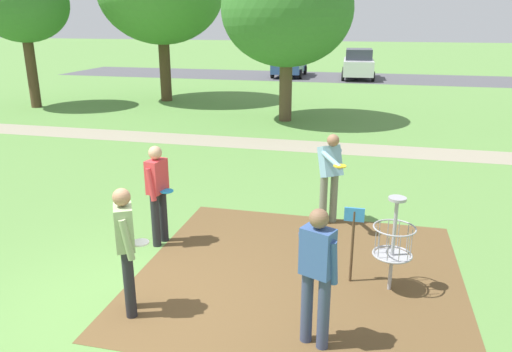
# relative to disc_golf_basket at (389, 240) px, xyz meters

# --- Properties ---
(ground_plane) EXTENTS (160.00, 160.00, 0.00)m
(ground_plane) POSITION_rel_disc_golf_basket_xyz_m (-3.30, -1.30, -0.75)
(ground_plane) COLOR #5B8942
(dirt_tee_pad) EXTENTS (4.74, 4.51, 0.01)m
(dirt_tee_pad) POSITION_rel_disc_golf_basket_xyz_m (-1.24, 0.12, -0.75)
(dirt_tee_pad) COLOR brown
(dirt_tee_pad) RESTS_ON ground
(disc_golf_basket) EXTENTS (0.98, 0.58, 1.39)m
(disc_golf_basket) POSITION_rel_disc_golf_basket_xyz_m (0.00, 0.00, 0.00)
(disc_golf_basket) COLOR #9E9EA3
(disc_golf_basket) RESTS_ON ground
(player_foreground_watching) EXTENTS (0.43, 0.49, 1.71)m
(player_foreground_watching) POSITION_rel_disc_golf_basket_xyz_m (-3.70, 0.63, 0.21)
(player_foreground_watching) COLOR #232328
(player_foreground_watching) RESTS_ON ground
(player_throwing) EXTENTS (0.57, 1.14, 1.71)m
(player_throwing) POSITION_rel_disc_golf_basket_xyz_m (-1.01, 2.17, 0.23)
(player_throwing) COLOR slate
(player_throwing) RESTS_ON ground
(player_waiting_left) EXTENTS (0.50, 0.45, 1.71)m
(player_waiting_left) POSITION_rel_disc_golf_basket_xyz_m (-0.83, -1.47, 0.21)
(player_waiting_left) COLOR #384260
(player_waiting_left) RESTS_ON ground
(player_waiting_right) EXTENTS (0.45, 0.49, 1.71)m
(player_waiting_right) POSITION_rel_disc_golf_basket_xyz_m (-3.23, -1.36, 0.21)
(player_waiting_right) COLOR #232328
(player_waiting_right) RESTS_ON ground
(frisbee_mid_grass) EXTENTS (0.23, 0.23, 0.02)m
(frisbee_mid_grass) POSITION_rel_disc_golf_basket_xyz_m (-3.95, 1.09, -0.74)
(frisbee_mid_grass) COLOR gold
(frisbee_mid_grass) RESTS_ON ground
(tree_near_left) EXTENTS (4.66, 4.66, 5.93)m
(tree_near_left) POSITION_rel_disc_golf_basket_xyz_m (-3.50, 11.47, 3.18)
(tree_near_left) COLOR brown
(tree_near_left) RESTS_ON ground
(tree_mid_center) EXTENTS (3.65, 3.65, 5.79)m
(tree_mid_center) POSITION_rel_disc_golf_basket_xyz_m (-14.47, 11.81, 3.45)
(tree_mid_center) COLOR #4C3823
(tree_mid_center) RESTS_ON ground
(parking_lot_strip) EXTENTS (36.00, 6.00, 0.01)m
(parking_lot_strip) POSITION_rel_disc_golf_basket_xyz_m (-3.30, 26.16, -0.75)
(parking_lot_strip) COLOR #4C4C51
(parking_lot_strip) RESTS_ON ground
(parked_car_leftmost) EXTENTS (2.05, 4.24, 1.84)m
(parked_car_leftmost) POSITION_rel_disc_golf_basket_xyz_m (-5.84, 26.01, 0.17)
(parked_car_leftmost) COLOR #2D4784
(parked_car_leftmost) RESTS_ON ground
(parked_car_center_left) EXTENTS (2.14, 4.28, 1.84)m
(parked_car_center_left) POSITION_rel_disc_golf_basket_xyz_m (-1.38, 25.64, 0.17)
(parked_car_center_left) COLOR silver
(parked_car_center_left) RESTS_ON ground
(gravel_path) EXTENTS (40.00, 1.39, 0.00)m
(gravel_path) POSITION_rel_disc_golf_basket_xyz_m (-3.30, 7.78, -0.75)
(gravel_path) COLOR gray
(gravel_path) RESTS_ON ground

